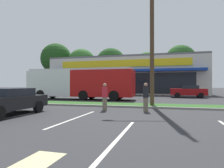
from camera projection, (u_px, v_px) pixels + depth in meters
grass_median at (96, 104)px, 15.27m from camera, size 56.00×2.20×0.12m
curb_lip at (90, 106)px, 14.09m from camera, size 56.00×0.24×0.12m
parking_stripe_1 at (7, 118)px, 9.09m from camera, size 0.12×4.80×0.01m
parking_stripe_2 at (75, 118)px, 9.01m from camera, size 0.12×4.80×0.01m
parking_stripe_3 at (120, 137)px, 5.77m from camera, size 0.12×4.80×0.01m
lot_arrow at (29, 166)px, 3.69m from camera, size 0.70×1.60×0.01m
storefront_building at (128, 76)px, 36.09m from camera, size 25.84×11.68×6.32m
tree_far_left at (56, 59)px, 50.85m from camera, size 7.75×7.75×12.20m
tree_left at (82, 63)px, 48.59m from camera, size 6.88×6.88×10.40m
tree_mid_left at (111, 63)px, 44.83m from camera, size 6.79×6.79×9.88m
tree_mid at (147, 65)px, 44.47m from camera, size 5.77×5.77×8.93m
tree_mid_right at (180, 60)px, 41.85m from camera, size 6.45×6.45×9.99m
utility_pole at (150, 21)px, 14.06m from camera, size 3.16×2.36×11.42m
city_bus at (80, 83)px, 21.16m from camera, size 11.54×2.73×3.25m
bus_stop_bench at (18, 99)px, 14.89m from camera, size 1.60×0.45×0.95m
car_0 at (8, 101)px, 9.91m from camera, size 1.89×4.39×1.36m
car_1 at (188, 91)px, 23.92m from camera, size 4.11×1.93×1.50m
pedestrian_near_bench at (105, 97)px, 11.94m from camera, size 0.33×0.33×1.63m
pedestrian_by_pole at (146, 97)px, 11.45m from camera, size 0.33×0.33×1.65m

